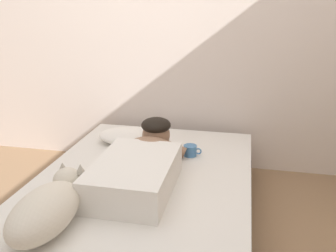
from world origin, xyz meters
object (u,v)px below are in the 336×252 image
object	(u,v)px
dog	(48,207)
cell_phone	(129,190)
bed	(142,206)
pillow	(133,137)
person_lying	(141,163)
coffee_cup	(190,151)

from	to	relation	value
dog	cell_phone	xyz separation A→B (m)	(0.25, 0.41, -0.10)
bed	pillow	distance (m)	0.65
person_lying	coffee_cup	xyz separation A→B (m)	(0.23, 0.40, -0.07)
coffee_cup	cell_phone	world-z (taller)	coffee_cup
bed	person_lying	distance (m)	0.28
person_lying	pillow	bearing A→B (deg)	112.59
bed	coffee_cup	world-z (taller)	coffee_cup
bed	dog	world-z (taller)	dog
bed	dog	distance (m)	0.68
person_lying	dog	xyz separation A→B (m)	(-0.29, -0.56, -0.00)
cell_phone	pillow	bearing A→B (deg)	105.42
pillow	person_lying	size ratio (longest dim) A/B	0.57
person_lying	dog	bearing A→B (deg)	-116.89
person_lying	dog	size ratio (longest dim) A/B	1.60
pillow	dog	world-z (taller)	dog
pillow	dog	bearing A→B (deg)	-93.18
bed	cell_phone	size ratio (longest dim) A/B	13.91
pillow	bed	bearing A→B (deg)	-67.96
dog	coffee_cup	xyz separation A→B (m)	(0.52, 0.97, -0.07)
person_lying	cell_phone	xyz separation A→B (m)	(-0.03, -0.16, -0.10)
bed	person_lying	bearing A→B (deg)	94.40
bed	cell_phone	bearing A→B (deg)	-104.06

